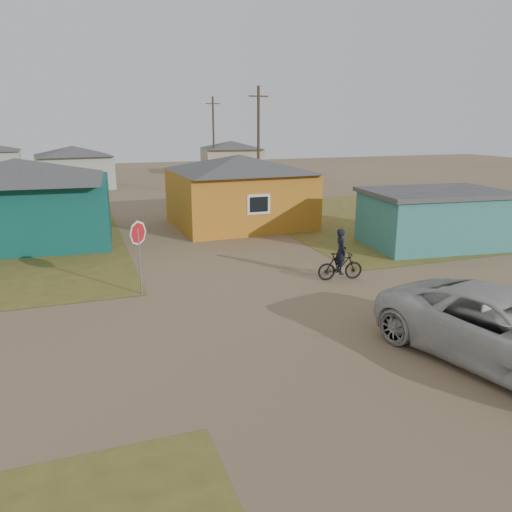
% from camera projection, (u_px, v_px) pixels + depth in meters
% --- Properties ---
extents(ground, '(120.00, 120.00, 0.00)m').
position_uv_depth(ground, '(307.00, 324.00, 14.37)').
color(ground, '#84694C').
extents(grass_ne, '(20.00, 18.00, 0.00)m').
position_uv_depth(grass_ne, '(422.00, 216.00, 30.74)').
color(grass_ne, olive).
rests_on(grass_ne, ground).
extents(house_teal, '(8.93, 7.08, 4.00)m').
position_uv_depth(house_teal, '(20.00, 200.00, 23.33)').
color(house_teal, '#0B3E39').
rests_on(house_teal, ground).
extents(house_yellow, '(7.72, 6.76, 3.90)m').
position_uv_depth(house_yellow, '(240.00, 190.00, 27.38)').
color(house_yellow, '#BA731C').
rests_on(house_yellow, ground).
extents(shed_turquoise, '(6.71, 4.93, 2.60)m').
position_uv_depth(shed_turquoise, '(434.00, 218.00, 23.03)').
color(shed_turquoise, '#397D76').
rests_on(shed_turquoise, ground).
extents(house_pale_west, '(7.04, 6.15, 3.60)m').
position_uv_depth(house_pale_west, '(74.00, 167.00, 42.82)').
color(house_pale_west, '#9BA68F').
rests_on(house_pale_west, ground).
extents(house_beige_east, '(6.95, 6.05, 3.60)m').
position_uv_depth(house_beige_east, '(232.00, 157.00, 53.48)').
color(house_beige_east, tan).
rests_on(house_beige_east, ground).
extents(utility_pole_near, '(1.40, 0.20, 8.00)m').
position_uv_depth(utility_pole_near, '(258.00, 143.00, 35.39)').
color(utility_pole_near, '#423127').
rests_on(utility_pole_near, ground).
extents(utility_pole_far, '(1.40, 0.20, 8.00)m').
position_uv_depth(utility_pole_far, '(214.00, 136.00, 50.25)').
color(utility_pole_far, '#423127').
rests_on(utility_pole_far, ground).
extents(stop_sign, '(0.78, 0.34, 2.52)m').
position_uv_depth(stop_sign, '(138.00, 241.00, 16.34)').
color(stop_sign, gray).
rests_on(stop_sign, ground).
extents(cyclist, '(1.75, 0.72, 1.92)m').
position_uv_depth(cyclist, '(340.00, 261.00, 18.19)').
color(cyclist, black).
rests_on(cyclist, ground).
extents(vehicle, '(4.34, 6.82, 1.75)m').
position_uv_depth(vehicle, '(508.00, 331.00, 11.73)').
color(vehicle, '#BABAB6').
rests_on(vehicle, ground).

